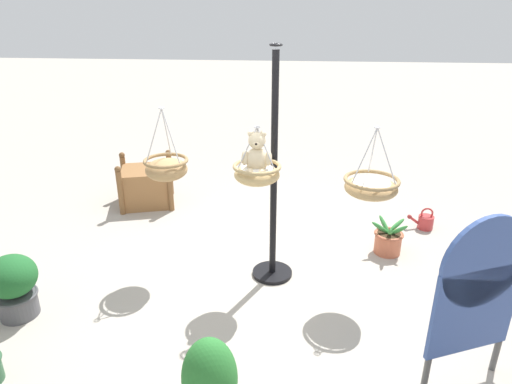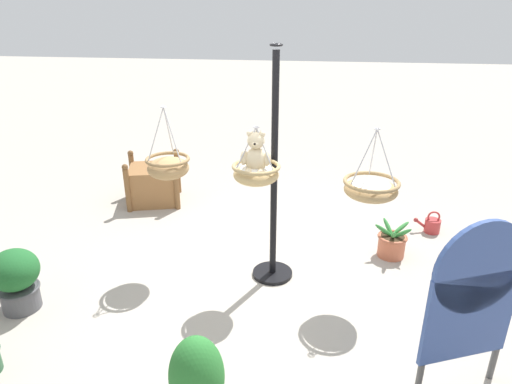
% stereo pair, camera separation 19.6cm
% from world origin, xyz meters
% --- Properties ---
extents(ground_plane, '(40.00, 40.00, 0.00)m').
position_xyz_m(ground_plane, '(0.00, 0.00, 0.00)').
color(ground_plane, '#A8A093').
extents(display_pole_central, '(0.44, 0.44, 2.46)m').
position_xyz_m(display_pole_central, '(-0.19, 0.05, 0.77)').
color(display_pole_central, black).
rests_on(display_pole_central, ground).
extents(hanging_basket_with_teddy, '(0.47, 0.47, 0.57)m').
position_xyz_m(hanging_basket_with_teddy, '(-0.04, 0.30, 1.30)').
color(hanging_basket_with_teddy, tan).
extents(teddy_bear, '(0.29, 0.25, 0.42)m').
position_xyz_m(teddy_bear, '(-0.04, 0.32, 1.48)').
color(teddy_bear, beige).
extents(hanging_basket_left_high, '(0.53, 0.53, 0.69)m').
position_xyz_m(hanging_basket_left_high, '(-1.13, 0.29, 1.20)').
color(hanging_basket_left_high, tan).
extents(hanging_basket_right_low, '(0.47, 0.47, 0.77)m').
position_xyz_m(hanging_basket_right_low, '(0.94, -0.00, 1.21)').
color(hanging_basket_right_low, '#A37F51').
extents(wooden_planter_box, '(0.92, 0.88, 0.72)m').
position_xyz_m(wooden_planter_box, '(1.79, -1.72, 0.30)').
color(wooden_planter_box, olive).
rests_on(wooden_planter_box, ground).
extents(potted_plant_fern_front, '(0.44, 0.43, 0.43)m').
position_xyz_m(potted_plant_fern_front, '(-1.55, -0.56, 0.17)').
color(potted_plant_fern_front, '#BC6042').
rests_on(potted_plant_fern_front, ground).
extents(potted_plant_bushy_green, '(0.46, 0.46, 0.64)m').
position_xyz_m(potted_plant_bushy_green, '(2.21, 0.97, 0.35)').
color(potted_plant_bushy_green, '#4C4C51').
rests_on(potted_plant_bushy_green, ground).
extents(display_sign_board, '(0.71, 0.32, 1.46)m').
position_xyz_m(display_sign_board, '(-1.78, 1.42, 0.86)').
color(display_sign_board, '#334C8C').
rests_on(display_sign_board, ground).
extents(watering_can, '(0.35, 0.20, 0.30)m').
position_xyz_m(watering_can, '(-2.16, -1.25, 0.10)').
color(watering_can, '#B23333').
rests_on(watering_can, ground).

